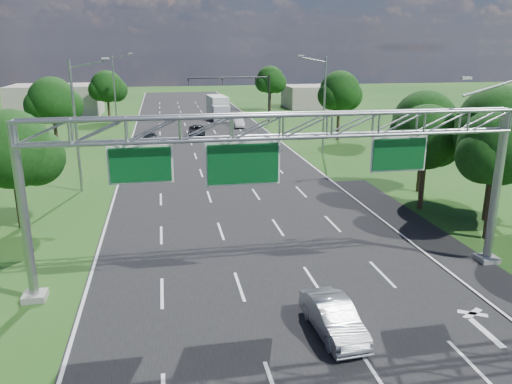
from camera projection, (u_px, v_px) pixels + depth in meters
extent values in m
plane|color=#1D4A16|center=(227.00, 184.00, 41.33)|extent=(220.00, 220.00, 0.00)
cube|color=black|center=(227.00, 184.00, 41.33)|extent=(18.00, 180.00, 0.02)
cube|color=black|center=(443.00, 249.00, 28.03)|extent=(3.00, 30.00, 0.02)
cube|color=gray|center=(487.00, 259.00, 26.33)|extent=(1.00, 1.00, 0.30)
cylinder|color=gray|center=(496.00, 189.00, 25.26)|extent=(0.44, 0.44, 8.00)
cube|color=gray|center=(35.00, 296.00, 22.35)|extent=(1.00, 1.00, 0.30)
cylinder|color=gray|center=(24.00, 215.00, 21.28)|extent=(0.40, 0.40, 8.00)
cylinder|color=gray|center=(488.00, 89.00, 23.65)|extent=(2.54, 0.12, 0.79)
cube|color=beige|center=(466.00, 78.00, 23.30)|extent=(0.50, 0.22, 0.12)
cube|color=white|center=(141.00, 165.00, 21.59)|extent=(2.80, 0.05, 1.70)
cube|color=#094A1E|center=(141.00, 165.00, 21.53)|extent=(2.62, 0.05, 1.52)
cube|color=white|center=(243.00, 164.00, 22.42)|extent=(3.40, 0.05, 2.00)
cube|color=#094A1E|center=(243.00, 164.00, 22.37)|extent=(3.22, 0.05, 1.82)
cube|color=white|center=(399.00, 154.00, 23.71)|extent=(2.80, 0.05, 1.70)
cube|color=#094A1E|center=(399.00, 154.00, 23.65)|extent=(2.62, 0.05, 1.52)
cylinder|color=black|center=(269.00, 98.00, 75.33)|extent=(0.24, 0.24, 7.00)
cylinder|color=black|center=(229.00, 78.00, 73.41)|extent=(12.00, 0.18, 0.18)
imported|color=black|center=(188.00, 82.00, 72.50)|extent=(0.18, 0.22, 1.10)
imported|color=black|center=(223.00, 82.00, 73.39)|extent=(0.18, 0.22, 1.10)
imported|color=black|center=(256.00, 81.00, 74.27)|extent=(0.18, 0.22, 1.10)
cylinder|color=gray|center=(76.00, 128.00, 37.90)|extent=(0.20, 0.20, 10.00)
cylinder|color=gray|center=(88.00, 64.00, 36.82)|extent=(2.78, 0.12, 0.60)
cube|color=beige|center=(105.00, 58.00, 36.94)|extent=(0.55, 0.22, 0.12)
cylinder|color=gray|center=(114.00, 90.00, 70.94)|extent=(0.20, 0.20, 10.00)
cylinder|color=gray|center=(121.00, 56.00, 69.86)|extent=(2.78, 0.12, 0.60)
cube|color=beige|center=(131.00, 53.00, 69.98)|extent=(0.55, 0.22, 0.12)
cylinder|color=gray|center=(324.00, 107.00, 51.41)|extent=(0.20, 0.20, 10.00)
cylinder|color=gray|center=(314.00, 60.00, 49.87)|extent=(2.78, 0.12, 0.60)
cube|color=beige|center=(301.00, 56.00, 49.52)|extent=(0.55, 0.22, 0.12)
cylinder|color=#2D2116|center=(489.00, 208.00, 29.03)|extent=(0.36, 0.36, 3.74)
sphere|color=black|center=(498.00, 147.00, 28.02)|extent=(4.40, 4.40, 4.40)
sphere|color=black|center=(509.00, 154.00, 28.75)|extent=(3.30, 3.30, 3.30)
sphere|color=black|center=(484.00, 156.00, 27.69)|extent=(3.08, 3.08, 3.08)
cylinder|color=#2D2116|center=(489.00, 189.00, 32.16)|extent=(0.36, 0.36, 4.18)
sphere|color=black|center=(497.00, 126.00, 31.02)|extent=(5.00, 5.00, 5.00)
sphere|color=black|center=(509.00, 134.00, 31.79)|extent=(3.75, 3.75, 3.75)
sphere|color=black|center=(483.00, 135.00, 30.68)|extent=(3.50, 3.50, 3.50)
cylinder|color=#2D2116|center=(422.00, 186.00, 34.58)|extent=(0.36, 0.36, 3.30)
sphere|color=black|center=(427.00, 137.00, 33.63)|extent=(4.40, 4.40, 4.40)
sphere|color=black|center=(438.00, 143.00, 34.36)|extent=(3.30, 3.30, 3.30)
sphere|color=black|center=(415.00, 145.00, 33.30)|extent=(3.08, 3.08, 3.08)
cylinder|color=#2D2116|center=(420.00, 170.00, 38.68)|extent=(0.36, 0.36, 3.52)
sphere|color=black|center=(425.00, 122.00, 37.65)|extent=(4.80, 4.80, 4.80)
sphere|color=black|center=(436.00, 129.00, 38.41)|extent=(3.60, 3.60, 3.60)
sphere|color=black|center=(413.00, 130.00, 37.31)|extent=(3.36, 3.36, 3.36)
cylinder|color=#2D2116|center=(19.00, 204.00, 30.87)|extent=(0.36, 0.36, 3.08)
sphere|color=black|center=(11.00, 149.00, 29.91)|extent=(4.80, 4.80, 4.80)
sphere|color=black|center=(35.00, 157.00, 30.67)|extent=(3.60, 3.60, 3.60)
cylinder|color=#2D2116|center=(56.00, 137.00, 52.14)|extent=(0.36, 0.36, 3.74)
sphere|color=black|center=(52.00, 100.00, 51.08)|extent=(4.80, 4.80, 4.80)
sphere|color=black|center=(66.00, 106.00, 51.84)|extent=(3.60, 3.60, 3.60)
sphere|color=black|center=(41.00, 106.00, 50.74)|extent=(3.36, 3.36, 3.36)
cylinder|color=#2D2116|center=(109.00, 110.00, 76.33)|extent=(0.36, 0.36, 3.30)
sphere|color=black|center=(107.00, 86.00, 75.33)|extent=(4.80, 4.80, 4.80)
sphere|color=black|center=(116.00, 90.00, 76.09)|extent=(3.60, 3.60, 3.60)
sphere|color=black|center=(100.00, 90.00, 74.99)|extent=(3.36, 3.36, 3.36)
cylinder|color=#2D2116|center=(338.00, 124.00, 60.60)|extent=(0.36, 0.36, 3.96)
sphere|color=black|center=(340.00, 91.00, 59.51)|extent=(4.80, 4.80, 4.80)
sphere|color=black|center=(348.00, 96.00, 60.26)|extent=(3.60, 3.60, 3.60)
sphere|color=black|center=(332.00, 95.00, 59.17)|extent=(3.36, 3.36, 3.36)
cylinder|color=#2D2116|center=(270.00, 101.00, 88.62)|extent=(0.36, 0.36, 3.52)
sphere|color=black|center=(270.00, 80.00, 87.59)|extent=(4.80, 4.80, 4.80)
sphere|color=black|center=(276.00, 83.00, 88.35)|extent=(3.60, 3.60, 3.60)
sphere|color=black|center=(265.00, 83.00, 87.25)|extent=(3.36, 3.36, 3.36)
cube|color=#AD9F91|center=(57.00, 100.00, 82.05)|extent=(14.00, 10.00, 5.00)
cube|color=#AD9F91|center=(317.00, 96.00, 94.10)|extent=(12.00, 9.00, 4.00)
imported|color=#9DA2A8|center=(333.00, 318.00, 19.54)|extent=(1.73, 4.23, 1.36)
imported|color=black|center=(197.00, 131.00, 63.79)|extent=(2.55, 4.80, 1.28)
imported|color=black|center=(150.00, 136.00, 59.35)|extent=(1.96, 4.18, 1.38)
imported|color=white|center=(238.00, 122.00, 70.65)|extent=(1.49, 4.05, 1.32)
cube|color=silver|center=(217.00, 106.00, 80.28)|extent=(3.09, 6.68, 3.25)
cube|color=silver|center=(221.00, 113.00, 76.16)|extent=(2.66, 2.57, 2.38)
cylinder|color=black|center=(213.00, 118.00, 76.33)|extent=(0.38, 1.08, 1.08)
cylinder|color=black|center=(228.00, 117.00, 76.75)|extent=(0.38, 1.08, 1.08)
cylinder|color=black|center=(209.00, 112.00, 82.46)|extent=(0.38, 1.08, 1.08)
cylinder|color=black|center=(223.00, 112.00, 82.89)|extent=(0.38, 1.08, 1.08)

